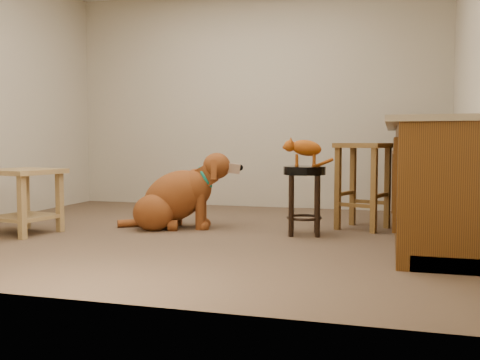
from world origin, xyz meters
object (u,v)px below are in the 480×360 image
(side_table, at_px, (24,191))
(golden_retriever, at_px, (176,198))
(padded_stool, at_px, (304,186))
(wood_stool, at_px, (363,184))
(tabby_kitten, at_px, (303,149))

(side_table, xyz_separation_m, golden_retriever, (1.13, 0.64, -0.09))
(padded_stool, relative_size, golden_retriever, 0.51)
(padded_stool, distance_m, golden_retriever, 1.19)
(padded_stool, distance_m, side_table, 2.38)
(side_table, bearing_deg, padded_stool, 14.45)
(wood_stool, xyz_separation_m, tabby_kitten, (-0.47, -0.45, 0.32))
(wood_stool, height_order, side_table, wood_stool)
(padded_stool, height_order, side_table, padded_stool)
(wood_stool, distance_m, tabby_kitten, 0.72)
(side_table, distance_m, golden_retriever, 1.30)
(wood_stool, height_order, tabby_kitten, tabby_kitten)
(side_table, bearing_deg, tabby_kitten, 14.49)
(padded_stool, bearing_deg, side_table, -165.55)
(side_table, bearing_deg, golden_retriever, 29.70)
(wood_stool, bearing_deg, tabby_kitten, -136.02)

